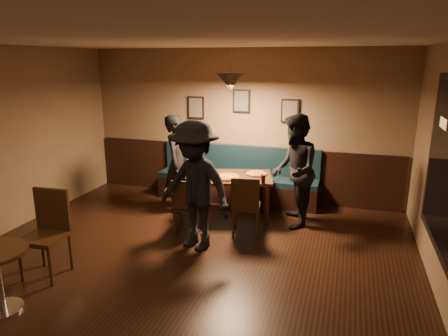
# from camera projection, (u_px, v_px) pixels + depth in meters

# --- Properties ---
(floor) EXTENTS (7.00, 7.00, 0.00)m
(floor) POSITION_uv_depth(u_px,v_px,m) (163.00, 288.00, 4.70)
(floor) COLOR black
(floor) RESTS_ON ground
(ceiling) EXTENTS (7.00, 7.00, 0.00)m
(ceiling) POSITION_uv_depth(u_px,v_px,m) (151.00, 37.00, 3.98)
(ceiling) COLOR silver
(ceiling) RESTS_ON ground
(wall_back) EXTENTS (6.00, 0.00, 6.00)m
(wall_back) POSITION_uv_depth(u_px,v_px,m) (242.00, 125.00, 7.57)
(wall_back) COLOR #8C704F
(wall_back) RESTS_ON ground
(wainscot) EXTENTS (5.88, 0.06, 1.00)m
(wainscot) POSITION_uv_depth(u_px,v_px,m) (241.00, 172.00, 7.77)
(wainscot) COLOR black
(wainscot) RESTS_ON ground
(booth_bench) EXTENTS (3.00, 0.60, 1.00)m
(booth_bench) POSITION_uv_depth(u_px,v_px,m) (237.00, 175.00, 7.52)
(booth_bench) COLOR #0F232D
(booth_bench) RESTS_ON ground
(picture_left) EXTENTS (0.32, 0.04, 0.42)m
(picture_left) POSITION_uv_depth(u_px,v_px,m) (196.00, 107.00, 7.72)
(picture_left) COLOR black
(picture_left) RESTS_ON wall_back
(picture_center) EXTENTS (0.32, 0.04, 0.42)m
(picture_center) POSITION_uv_depth(u_px,v_px,m) (241.00, 101.00, 7.42)
(picture_center) COLOR black
(picture_center) RESTS_ON wall_back
(picture_right) EXTENTS (0.32, 0.04, 0.42)m
(picture_right) POSITION_uv_depth(u_px,v_px,m) (290.00, 111.00, 7.20)
(picture_right) COLOR black
(picture_right) RESTS_ON wall_back
(pendant_lamp) EXTENTS (0.44, 0.44, 0.25)m
(pendant_lamp) POSITION_uv_depth(u_px,v_px,m) (231.00, 82.00, 6.27)
(pendant_lamp) COLOR black
(pendant_lamp) RESTS_ON ceiling
(dining_table) EXTENTS (1.54, 1.19, 0.73)m
(dining_table) POSITION_uv_depth(u_px,v_px,m) (230.00, 197.00, 6.76)
(dining_table) COLOR black
(dining_table) RESTS_ON floor
(chair_near_left) EXTENTS (0.42, 0.42, 0.86)m
(chair_near_left) POSITION_uv_depth(u_px,v_px,m) (188.00, 205.00, 6.16)
(chair_near_left) COLOR black
(chair_near_left) RESTS_ON floor
(chair_near_right) EXTENTS (0.48, 0.48, 0.94)m
(chair_near_right) POSITION_uv_depth(u_px,v_px,m) (246.00, 205.00, 6.07)
(chair_near_right) COLOR black
(chair_near_right) RESTS_ON floor
(diner_left) EXTENTS (0.47, 0.65, 1.69)m
(diner_left) POSITION_uv_depth(u_px,v_px,m) (178.00, 163.00, 6.98)
(diner_left) COLOR black
(diner_left) RESTS_ON floor
(diner_right) EXTENTS (0.84, 0.99, 1.79)m
(diner_right) POSITION_uv_depth(u_px,v_px,m) (294.00, 171.00, 6.31)
(diner_right) COLOR black
(diner_right) RESTS_ON floor
(diner_front) EXTENTS (1.33, 1.02, 1.81)m
(diner_front) POSITION_uv_depth(u_px,v_px,m) (195.00, 186.00, 5.52)
(diner_front) COLOR black
(diner_front) RESTS_ON floor
(pizza_a) EXTENTS (0.40, 0.40, 0.04)m
(pizza_a) POSITION_uv_depth(u_px,v_px,m) (206.00, 170.00, 6.92)
(pizza_a) COLOR orange
(pizza_a) RESTS_ON dining_table
(pizza_b) EXTENTS (0.51, 0.51, 0.04)m
(pizza_b) POSITION_uv_depth(u_px,v_px,m) (227.00, 177.00, 6.52)
(pizza_b) COLOR orange
(pizza_b) RESTS_ON dining_table
(pizza_c) EXTENTS (0.42, 0.42, 0.04)m
(pizza_c) POSITION_uv_depth(u_px,v_px,m) (257.00, 174.00, 6.72)
(pizza_c) COLOR orange
(pizza_c) RESTS_ON dining_table
(soda_glass) EXTENTS (0.08, 0.08, 0.13)m
(soda_glass) POSITION_uv_depth(u_px,v_px,m) (263.00, 179.00, 6.24)
(soda_glass) COLOR black
(soda_glass) RESTS_ON dining_table
(tabasco_bottle) EXTENTS (0.03, 0.03, 0.11)m
(tabasco_bottle) POSITION_uv_depth(u_px,v_px,m) (261.00, 177.00, 6.41)
(tabasco_bottle) COLOR #942204
(tabasco_bottle) RESTS_ON dining_table
(napkin_a) EXTENTS (0.20, 0.20, 0.01)m
(napkin_a) POSITION_uv_depth(u_px,v_px,m) (202.00, 169.00, 7.08)
(napkin_a) COLOR #217E3E
(napkin_a) RESTS_ON dining_table
(napkin_b) EXTENTS (0.15, 0.15, 0.01)m
(napkin_b) POSITION_uv_depth(u_px,v_px,m) (191.00, 178.00, 6.55)
(napkin_b) COLOR #1B6827
(napkin_b) RESTS_ON dining_table
(cutlery_set) EXTENTS (0.16, 0.07, 0.00)m
(cutlery_set) POSITION_uv_depth(u_px,v_px,m) (220.00, 181.00, 6.35)
(cutlery_set) COLOR silver
(cutlery_set) RESTS_ON dining_table
(cafe_chair_far) EXTENTS (0.50, 0.50, 1.06)m
(cafe_chair_far) POSITION_uv_depth(u_px,v_px,m) (44.00, 236.00, 4.86)
(cafe_chair_far) COLOR #321A0D
(cafe_chair_far) RESTS_ON floor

